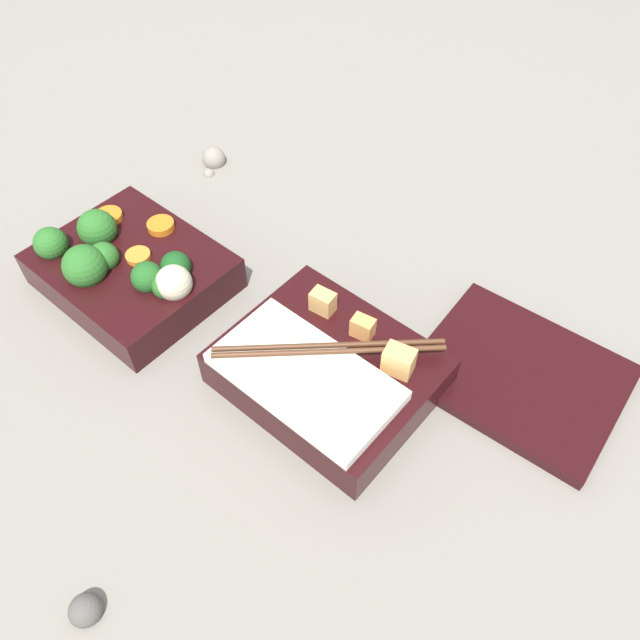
# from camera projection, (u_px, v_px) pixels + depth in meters

# --- Properties ---
(ground_plane) EXTENTS (3.00, 3.00, 0.00)m
(ground_plane) POSITION_uv_depth(u_px,v_px,m) (233.00, 327.00, 0.64)
(ground_plane) COLOR gray
(bento_tray_vegetable) EXTENTS (0.19, 0.15, 0.07)m
(bento_tray_vegetable) POSITION_uv_depth(u_px,v_px,m) (129.00, 268.00, 0.66)
(bento_tray_vegetable) COLOR black
(bento_tray_vegetable) RESTS_ON ground_plane
(bento_tray_rice) EXTENTS (0.19, 0.15, 0.07)m
(bento_tray_rice) POSITION_uv_depth(u_px,v_px,m) (327.00, 371.00, 0.58)
(bento_tray_rice) COLOR black
(bento_tray_rice) RESTS_ON ground_plane
(bento_lid) EXTENTS (0.19, 0.16, 0.01)m
(bento_lid) POSITION_uv_depth(u_px,v_px,m) (520.00, 375.00, 0.59)
(bento_lid) COLOR black
(bento_lid) RESTS_ON ground_plane
(pebble_0) EXTENTS (0.03, 0.03, 0.03)m
(pebble_0) POSITION_uv_depth(u_px,v_px,m) (86.00, 610.00, 0.46)
(pebble_0) COLOR #595651
(pebble_0) RESTS_ON ground_plane
(pebble_2) EXTENTS (0.01, 0.01, 0.01)m
(pebble_2) POSITION_uv_depth(u_px,v_px,m) (209.00, 172.00, 0.80)
(pebble_2) COLOR gray
(pebble_2) RESTS_ON ground_plane
(pebble_3) EXTENTS (0.03, 0.03, 0.03)m
(pebble_3) POSITION_uv_depth(u_px,v_px,m) (214.00, 158.00, 0.81)
(pebble_3) COLOR gray
(pebble_3) RESTS_ON ground_plane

